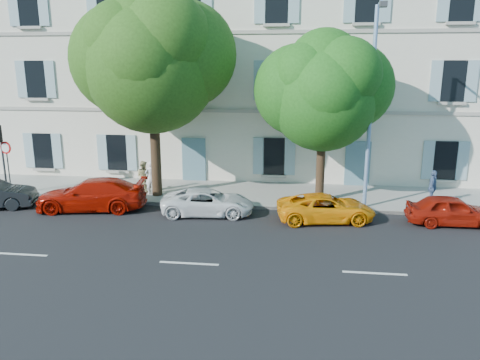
# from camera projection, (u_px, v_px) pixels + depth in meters

# --- Properties ---
(ground) EXTENTS (90.00, 90.00, 0.00)m
(ground) POSITION_uv_depth(u_px,v_px,m) (211.00, 224.00, 19.35)
(ground) COLOR black
(sidewalk) EXTENTS (36.00, 4.50, 0.15)m
(sidewalk) POSITION_uv_depth(u_px,v_px,m) (228.00, 193.00, 23.61)
(sidewalk) COLOR #A09E96
(sidewalk) RESTS_ON ground
(kerb) EXTENTS (36.00, 0.16, 0.16)m
(kerb) POSITION_uv_depth(u_px,v_px,m) (220.00, 206.00, 21.52)
(kerb) COLOR #9E998E
(kerb) RESTS_ON ground
(building) EXTENTS (28.00, 7.00, 12.00)m
(building) POSITION_uv_depth(u_px,v_px,m) (242.00, 71.00, 27.71)
(building) COLOR silver
(building) RESTS_ON ground
(car_red_coupe) EXTENTS (5.09, 2.64, 1.41)m
(car_red_coupe) POSITION_uv_depth(u_px,v_px,m) (92.00, 194.00, 21.07)
(car_red_coupe) COLOR #9F1104
(car_red_coupe) RESTS_ON ground
(car_white_coupe) EXTENTS (4.17, 2.23, 1.12)m
(car_white_coupe) POSITION_uv_depth(u_px,v_px,m) (208.00, 202.00, 20.42)
(car_white_coupe) COLOR white
(car_white_coupe) RESTS_ON ground
(car_yellow_supercar) EXTENTS (4.32, 2.50, 1.13)m
(car_yellow_supercar) POSITION_uv_depth(u_px,v_px,m) (326.00, 208.00, 19.59)
(car_yellow_supercar) COLOR #FF980A
(car_yellow_supercar) RESTS_ON ground
(car_red_hatchback) EXTENTS (3.62, 1.50, 1.23)m
(car_red_hatchback) POSITION_uv_depth(u_px,v_px,m) (452.00, 210.00, 19.09)
(car_red_hatchback) COLOR maroon
(car_red_hatchback) RESTS_ON ground
(tree_left) EXTENTS (6.15, 6.15, 9.53)m
(tree_left) POSITION_uv_depth(u_px,v_px,m) (152.00, 67.00, 21.53)
(tree_left) COLOR #3A2819
(tree_left) RESTS_ON sidewalk
(tree_right) EXTENTS (4.89, 4.89, 7.54)m
(tree_right) POSITION_uv_depth(u_px,v_px,m) (323.00, 97.00, 20.91)
(tree_right) COLOR #3A2819
(tree_right) RESTS_ON sidewalk
(traffic_light) EXTENTS (0.29, 0.39, 3.44)m
(traffic_light) POSITION_uv_depth(u_px,v_px,m) (0.00, 145.00, 22.53)
(traffic_light) COLOR #383A3D
(traffic_light) RESTS_ON sidewalk
(road_sign) EXTENTS (0.61, 0.14, 2.65)m
(road_sign) POSITION_uv_depth(u_px,v_px,m) (7.00, 156.00, 22.71)
(road_sign) COLOR #383A3D
(road_sign) RESTS_ON sidewalk
(street_lamp) EXTENTS (0.31, 1.85, 8.68)m
(street_lamp) POSITION_uv_depth(u_px,v_px,m) (372.00, 97.00, 19.77)
(street_lamp) COLOR #7293BF
(street_lamp) RESTS_ON sidewalk
(pedestrian_a) EXTENTS (0.72, 0.63, 1.65)m
(pedestrian_a) POSITION_uv_depth(u_px,v_px,m) (151.00, 178.00, 23.06)
(pedestrian_a) COLOR silver
(pedestrian_a) RESTS_ON sidewalk
(pedestrian_b) EXTENTS (0.94, 0.85, 1.58)m
(pedestrian_b) POSITION_uv_depth(u_px,v_px,m) (144.00, 176.00, 23.47)
(pedestrian_b) COLOR tan
(pedestrian_b) RESTS_ON sidewalk
(pedestrian_c) EXTENTS (0.72, 1.03, 1.62)m
(pedestrian_c) POSITION_uv_depth(u_px,v_px,m) (432.00, 188.00, 21.22)
(pedestrian_c) COLOR slate
(pedestrian_c) RESTS_ON sidewalk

